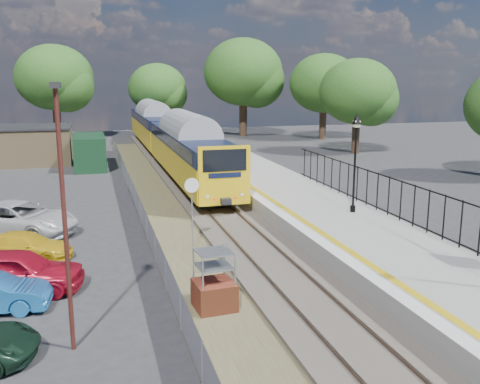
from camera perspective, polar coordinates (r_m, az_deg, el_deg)
name	(u,v)px	position (r m, az deg, el deg)	size (l,w,h in m)	color
ground	(293,289)	(18.64, 5.70, -10.24)	(120.00, 120.00, 0.00)	#2D2D30
track_bed	(216,218)	(27.27, -2.63, -2.75)	(5.90, 80.00, 0.29)	#473F38
platform	(314,213)	(27.07, 7.86, -2.18)	(5.00, 70.00, 0.90)	gray
platform_edge	(275,206)	(26.22, 3.75, -1.53)	(0.90, 70.00, 0.01)	silver
victorian_lamp_north	(356,140)	(25.09, 12.26, 5.48)	(0.44, 0.44, 4.60)	black
palisade_fence	(425,209)	(22.98, 19.11, -1.74)	(0.12, 26.00, 2.00)	black
wire_fence	(137,202)	(28.84, -10.93, -1.10)	(0.06, 52.00, 1.20)	#999EA3
outbuilding	(34,146)	(47.77, -21.07, 4.59)	(10.80, 10.10, 3.12)	#957D54
tree_line	(163,83)	(58.55, -8.20, 11.48)	(56.80, 43.80, 11.88)	#332319
train	(167,134)	(46.76, -7.79, 6.15)	(2.82, 40.83, 3.51)	gold
brick_plinth	(214,282)	(16.66, -2.78, -9.53)	(1.29, 1.29, 1.93)	brown
speed_sign	(192,200)	(22.12, -5.15, -0.90)	(0.62, 0.12, 3.06)	#999EA3
carpark_lamp	(63,203)	(14.09, -18.32, -1.17)	(0.25, 0.50, 6.96)	#461C17
car_red	(17,271)	(19.50, -22.71, -7.79)	(1.75, 4.35, 1.48)	#AE1026
car_yellow	(26,246)	(22.88, -21.89, -5.39)	(1.50, 3.69, 1.07)	yellow
car_white	(18,219)	(26.41, -22.60, -2.67)	(2.54, 5.50, 1.53)	silver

